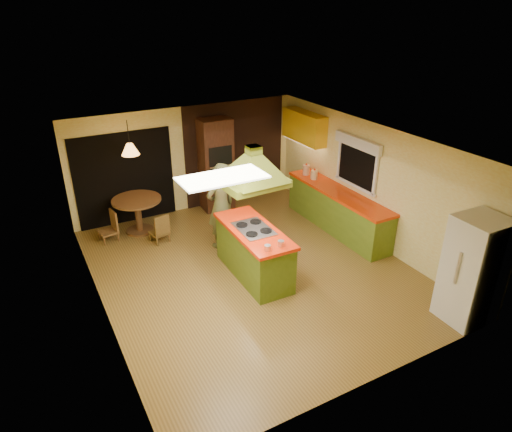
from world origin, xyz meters
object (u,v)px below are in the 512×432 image
wall_oven (216,165)px  refrigerator (473,270)px  dining_table (138,209)px  canister_large (306,170)px  kitchen_island (254,252)px  man (221,206)px

wall_oven → refrigerator: bearing=-71.9°
dining_table → canister_large: canister_large is taller
canister_large → kitchen_island: bearing=-141.7°
man → refrigerator: man is taller
kitchen_island → wall_oven: 3.23m
dining_table → refrigerator: bearing=-55.4°
wall_oven → dining_table: (-2.05, -0.36, -0.55)m
kitchen_island → man: (-0.05, 1.31, 0.42)m
refrigerator → canister_large: bearing=91.0°
kitchen_island → wall_oven: wall_oven is taller
refrigerator → man: bearing=122.8°
wall_oven → man: bearing=-109.7°
refrigerator → dining_table: refrigerator is taller
wall_oven → dining_table: wall_oven is taller
refrigerator → wall_oven: wall_oven is taller
wall_oven → canister_large: size_ratio=9.36×
kitchen_island → dining_table: 3.08m
dining_table → man: bearing=-46.7°
refrigerator → dining_table: bearing=126.4°
wall_oven → dining_table: 2.15m
refrigerator → dining_table: size_ratio=1.69×
kitchen_island → canister_large: size_ratio=8.16×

